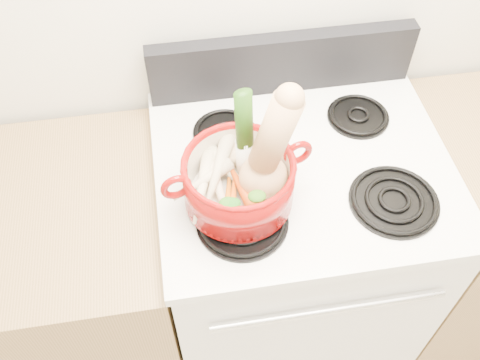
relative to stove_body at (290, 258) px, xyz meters
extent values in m
cube|color=white|center=(0.00, 0.00, 0.00)|extent=(0.76, 0.65, 0.92)
cube|color=white|center=(0.00, 0.00, 0.47)|extent=(0.78, 0.67, 0.03)
cube|color=black|center=(0.00, 0.30, 0.58)|extent=(0.76, 0.05, 0.18)
cylinder|color=silver|center=(0.00, -0.34, 0.32)|extent=(0.60, 0.02, 0.02)
cylinder|color=black|center=(-0.19, -0.16, 0.50)|extent=(0.22, 0.22, 0.02)
cylinder|color=black|center=(0.19, -0.16, 0.50)|extent=(0.22, 0.22, 0.02)
cylinder|color=black|center=(-0.19, 0.14, 0.50)|extent=(0.17, 0.17, 0.02)
cylinder|color=black|center=(0.19, 0.14, 0.50)|extent=(0.17, 0.17, 0.02)
cylinder|color=maroon|center=(-0.19, -0.10, 0.57)|extent=(0.31, 0.31, 0.13)
torus|color=maroon|center=(-0.33, -0.13, 0.62)|extent=(0.08, 0.03, 0.07)
torus|color=maroon|center=(-0.04, -0.07, 0.62)|extent=(0.08, 0.03, 0.07)
cylinder|color=white|center=(-0.17, -0.05, 0.67)|extent=(0.06, 0.08, 0.28)
ellipsoid|color=tan|center=(-0.18, 0.00, 0.56)|extent=(0.09, 0.07, 0.05)
cone|color=beige|center=(-0.24, -0.08, 0.56)|extent=(0.07, 0.22, 0.06)
cone|color=#EDE4C1|center=(-0.28, -0.09, 0.56)|extent=(0.10, 0.20, 0.06)
cone|color=beige|center=(-0.21, -0.05, 0.57)|extent=(0.15, 0.20, 0.06)
cone|color=beige|center=(-0.27, -0.08, 0.57)|extent=(0.17, 0.10, 0.05)
cone|color=beige|center=(-0.23, -0.06, 0.59)|extent=(0.13, 0.22, 0.06)
cone|color=orange|center=(-0.22, -0.14, 0.55)|extent=(0.06, 0.15, 0.04)
cone|color=#C8550A|center=(-0.21, -0.15, 0.56)|extent=(0.06, 0.14, 0.04)
cone|color=#B84A09|center=(-0.19, -0.12, 0.57)|extent=(0.07, 0.17, 0.05)
camera|label=1|loc=(-0.31, -0.87, 1.56)|focal=40.00mm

